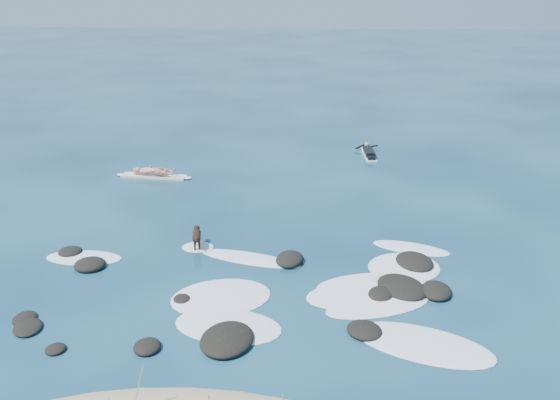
{
  "coord_description": "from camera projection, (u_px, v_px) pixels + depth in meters",
  "views": [
    {
      "loc": [
        2.68,
        -17.79,
        9.19
      ],
      "look_at": [
        1.54,
        4.0,
        0.9
      ],
      "focal_mm": 40.0,
      "sensor_mm": 36.0,
      "label": 1
    }
  ],
  "objects": [
    {
      "name": "standing_surfer_rig",
      "position": [
        153.0,
        161.0,
        28.34
      ],
      "size": [
        3.6,
        0.91,
        2.05
      ],
      "rotation": [
        0.0,
        0.0,
        -0.1
      ],
      "color": "beige",
      "rests_on": "ground"
    },
    {
      "name": "reef_rocks",
      "position": [
        288.0,
        293.0,
        18.38
      ],
      "size": [
        12.77,
        6.62,
        0.4
      ],
      "color": "black",
      "rests_on": "ground"
    },
    {
      "name": "ground",
      "position": [
        226.0,
        269.0,
        20.0
      ],
      "size": [
        160.0,
        160.0,
        0.0
      ],
      "primitive_type": "plane",
      "color": "#0A2642",
      "rests_on": "ground"
    },
    {
      "name": "dog",
      "position": [
        197.0,
        235.0,
        21.35
      ],
      "size": [
        0.4,
        1.13,
        0.72
      ],
      "rotation": [
        0.0,
        0.0,
        1.73
      ],
      "color": "black",
      "rests_on": "ground"
    },
    {
      "name": "breaking_foam",
      "position": [
        316.0,
        291.0,
        18.65
      ],
      "size": [
        13.82,
        8.2,
        0.12
      ],
      "color": "white",
      "rests_on": "ground"
    },
    {
      "name": "paddling_surfer_rig",
      "position": [
        369.0,
        153.0,
        31.83
      ],
      "size": [
        1.2,
        2.67,
        0.46
      ],
      "rotation": [
        0.0,
        0.0,
        1.62
      ],
      "color": "white",
      "rests_on": "ground"
    }
  ]
}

